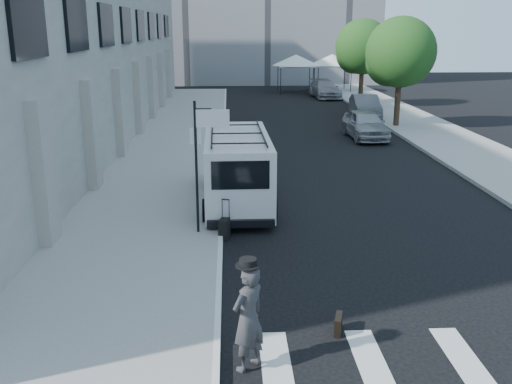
{
  "coord_description": "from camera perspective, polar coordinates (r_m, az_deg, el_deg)",
  "views": [
    {
      "loc": [
        -1.74,
        -11.26,
        5.44
      ],
      "look_at": [
        -1.06,
        2.98,
        1.3
      ],
      "focal_mm": 40.0,
      "sensor_mm": 36.0,
      "label": 1
    }
  ],
  "objects": [
    {
      "name": "cargo_van",
      "position": [
        17.99,
        -1.91,
        2.43
      ],
      "size": [
        2.2,
        5.97,
        2.24
      ],
      "rotation": [
        0.0,
        0.0,
        0.02
      ],
      "color": "silver",
      "rests_on": "ground"
    },
    {
      "name": "tent_right",
      "position": [
        50.63,
        7.64,
        12.96
      ],
      "size": [
        4.0,
        4.0,
        3.2
      ],
      "color": "black",
      "rests_on": "ground"
    },
    {
      "name": "tree_near",
      "position": [
        32.77,
        14.02,
        13.16
      ],
      "size": [
        3.8,
        3.83,
        6.03
      ],
      "color": "black",
      "rests_on": "ground"
    },
    {
      "name": "tent_left",
      "position": [
        49.66,
        4.01,
        13.0
      ],
      "size": [
        4.0,
        4.0,
        3.2
      ],
      "color": "black",
      "rests_on": "ground"
    },
    {
      "name": "building_left",
      "position": [
        30.85,
        -22.09,
        16.1
      ],
      "size": [
        10.0,
        44.0,
        12.0
      ],
      "primitive_type": "cube",
      "color": "gray",
      "rests_on": "ground"
    },
    {
      "name": "sidewalk_left",
      "position": [
        27.89,
        -7.88,
        4.95
      ],
      "size": [
        4.5,
        48.0,
        0.15
      ],
      "primitive_type": "cube",
      "color": "gray",
      "rests_on": "ground"
    },
    {
      "name": "tree_far",
      "position": [
        41.48,
        10.45,
        13.9
      ],
      "size": [
        3.8,
        3.83,
        6.03
      ],
      "color": "black",
      "rests_on": "ground"
    },
    {
      "name": "briefcase",
      "position": [
        10.88,
        8.24,
        -12.94
      ],
      "size": [
        0.23,
        0.46,
        0.34
      ],
      "primitive_type": "cube",
      "rotation": [
        0.0,
        0.0,
        -0.26
      ],
      "color": "black",
      "rests_on": "ground"
    },
    {
      "name": "businessman",
      "position": [
        9.42,
        -0.79,
        -12.51
      ],
      "size": [
        0.78,
        0.78,
        1.83
      ],
      "primitive_type": "imported",
      "rotation": [
        0.0,
        0.0,
        3.92
      ],
      "color": "#333335",
      "rests_on": "ground"
    },
    {
      "name": "parked_car_b",
      "position": [
        36.27,
        10.86,
        8.4
      ],
      "size": [
        1.81,
        4.39,
        1.41
      ],
      "primitive_type": "imported",
      "rotation": [
        0.0,
        0.0,
        -0.07
      ],
      "color": "slate",
      "rests_on": "ground"
    },
    {
      "name": "sidewalk_right",
      "position": [
        33.48,
        16.12,
        6.33
      ],
      "size": [
        4.0,
        56.0,
        0.15
      ],
      "primitive_type": "cube",
      "color": "gray",
      "rests_on": "ground"
    },
    {
      "name": "sign_pole",
      "position": [
        14.74,
        -5.14,
        5.23
      ],
      "size": [
        1.03,
        0.07,
        3.5
      ],
      "color": "black",
      "rests_on": "sidewalk_left"
    },
    {
      "name": "suitcase",
      "position": [
        15.16,
        -3.19,
        -3.71
      ],
      "size": [
        0.33,
        0.43,
        1.07
      ],
      "rotation": [
        0.0,
        0.0,
        -0.25
      ],
      "color": "black",
      "rests_on": "ground"
    },
    {
      "name": "parked_car_a",
      "position": [
        29.41,
        10.88,
        6.67
      ],
      "size": [
        1.85,
        4.29,
        1.44
      ],
      "primitive_type": "imported",
      "rotation": [
        0.0,
        0.0,
        0.03
      ],
      "color": "#9A9DA2",
      "rests_on": "ground"
    },
    {
      "name": "parked_car_c",
      "position": [
        46.27,
        6.91,
        10.17
      ],
      "size": [
        2.26,
        4.84,
        1.37
      ],
      "primitive_type": "imported",
      "rotation": [
        0.0,
        0.0,
        0.07
      ],
      "color": "gray",
      "rests_on": "ground"
    },
    {
      "name": "ground",
      "position": [
        12.62,
        5.52,
        -9.41
      ],
      "size": [
        120.0,
        120.0,
        0.0
      ],
      "primitive_type": "plane",
      "color": "black",
      "rests_on": "ground"
    }
  ]
}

